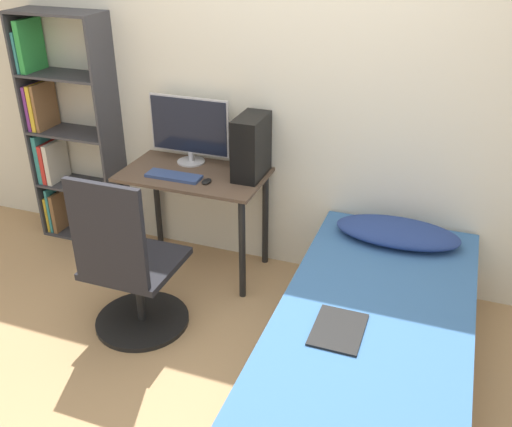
% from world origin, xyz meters
% --- Properties ---
extents(ground_plane, '(14.00, 14.00, 0.00)m').
position_xyz_m(ground_plane, '(0.00, 0.00, 0.00)').
color(ground_plane, tan).
extents(wall_back, '(8.00, 0.05, 2.50)m').
position_xyz_m(wall_back, '(0.00, 1.33, 1.25)').
color(wall_back, silver).
rests_on(wall_back, ground_plane).
extents(desk, '(0.96, 0.55, 0.73)m').
position_xyz_m(desk, '(-0.53, 1.03, 0.61)').
color(desk, brown).
rests_on(desk, ground_plane).
extents(bookshelf, '(0.66, 0.29, 1.70)m').
position_xyz_m(bookshelf, '(-1.67, 1.16, 0.82)').
color(bookshelf, '#38383D').
rests_on(bookshelf, ground_plane).
extents(office_chair, '(0.58, 0.58, 1.06)m').
position_xyz_m(office_chair, '(-0.58, 0.25, 0.39)').
color(office_chair, black).
rests_on(office_chair, ground_plane).
extents(bed, '(0.99, 2.03, 0.49)m').
position_xyz_m(bed, '(0.83, 0.29, 0.24)').
color(bed, '#4C3D2D').
rests_on(bed, ground_plane).
extents(pillow, '(0.75, 0.36, 0.11)m').
position_xyz_m(pillow, '(0.83, 1.04, 0.54)').
color(pillow, navy).
rests_on(pillow, bed).
extents(magazine, '(0.24, 0.32, 0.01)m').
position_xyz_m(magazine, '(0.68, 0.07, 0.49)').
color(magazine, black).
rests_on(magazine, bed).
extents(monitor, '(0.57, 0.19, 0.46)m').
position_xyz_m(monitor, '(-0.63, 1.19, 0.98)').
color(monitor, '#B7B7BC').
rests_on(monitor, desk).
extents(keyboard, '(0.37, 0.12, 0.02)m').
position_xyz_m(keyboard, '(-0.62, 0.92, 0.74)').
color(keyboard, '#33477A').
rests_on(keyboard, desk).
extents(pc_tower, '(0.17, 0.32, 0.41)m').
position_xyz_m(pc_tower, '(-0.15, 1.12, 0.94)').
color(pc_tower, black).
rests_on(pc_tower, desk).
extents(mouse, '(0.06, 0.09, 0.02)m').
position_xyz_m(mouse, '(-0.39, 0.92, 0.74)').
color(mouse, black).
rests_on(mouse, desk).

